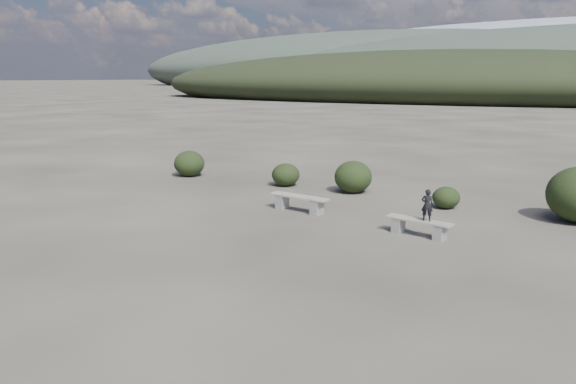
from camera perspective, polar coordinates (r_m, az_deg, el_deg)
The scene contains 8 objects.
ground at distance 11.77m, azimuth -5.45°, elevation -8.62°, with size 1200.00×1200.00×0.00m, color #322D26.
bench_left at distance 17.19m, azimuth 1.15°, elevation -1.02°, with size 2.02×0.65×0.50m.
bench_right at distance 14.95m, azimuth 13.13°, elevation -3.38°, with size 1.81×0.66×0.44m.
seated_person at distance 14.72m, azimuth 13.96°, elevation -1.30°, with size 0.30×0.20×0.83m, color black.
shrub_a at distance 21.22m, azimuth -0.24°, elevation 1.77°, with size 1.06×1.06×0.86m, color black.
shrub_b at distance 20.09m, azimuth 6.63°, elevation 1.54°, with size 1.34×1.34×1.14m, color black.
shrub_c at distance 18.30m, azimuth 15.77°, elevation -0.54°, with size 0.86×0.86×0.69m, color black.
shrub_f at distance 23.67m, azimuth -10.00°, elevation 2.87°, with size 1.26×1.26×1.06m, color black.
Camera 1 is at (6.51, -8.92, 4.06)m, focal length 35.00 mm.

